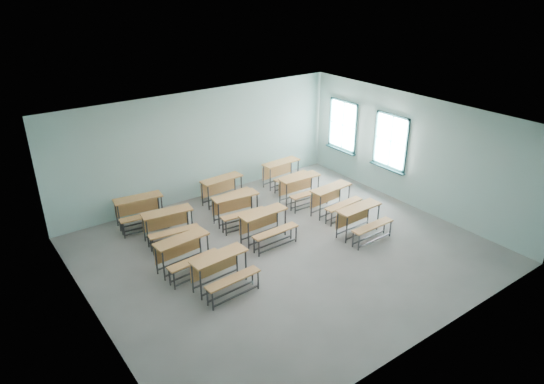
{
  "coord_description": "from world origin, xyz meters",
  "views": [
    {
      "loc": [
        -6.22,
        -8.01,
        6.22
      ],
      "look_at": [
        0.49,
        1.2,
        1.0
      ],
      "focal_mm": 32.0,
      "sensor_mm": 36.0,
      "label": 1
    }
  ],
  "objects": [
    {
      "name": "desk_unit_r2c2",
      "position": [
        2.05,
        1.87,
        0.53
      ],
      "size": [
        1.29,
        0.9,
        0.78
      ],
      "rotation": [
        0.0,
        0.0,
        -0.05
      ],
      "color": "#B67C41",
      "rests_on": "ground"
    },
    {
      "name": "desk_unit_r2c1",
      "position": [
        -0.15,
        1.89,
        0.53
      ],
      "size": [
        1.33,
        0.96,
        0.78
      ],
      "rotation": [
        0.0,
        0.0,
        -0.1
      ],
      "color": "#B67C41",
      "rests_on": "ground"
    },
    {
      "name": "desk_unit_r0c0",
      "position": [
        -2.0,
        -0.44,
        0.53
      ],
      "size": [
        1.3,
        0.91,
        0.78
      ],
      "rotation": [
        0.0,
        0.0,
        0.06
      ],
      "color": "#B67C41",
      "rests_on": "ground"
    },
    {
      "name": "desk_unit_r2c0",
      "position": [
        -2.03,
        2.09,
        0.53
      ],
      "size": [
        1.35,
        0.99,
        0.78
      ],
      "rotation": [
        0.0,
        0.0,
        -0.13
      ],
      "color": "#B67C41",
      "rests_on": "ground"
    },
    {
      "name": "desk_unit_r3c1",
      "position": [
        0.17,
        3.11,
        0.53
      ],
      "size": [
        1.3,
        0.91,
        0.78
      ],
      "rotation": [
        0.0,
        0.0,
        0.06
      ],
      "color": "#B67C41",
      "rests_on": "ground"
    },
    {
      "name": "desk_unit_r1c2",
      "position": [
        2.29,
        0.78,
        0.53
      ],
      "size": [
        1.31,
        0.92,
        0.78
      ],
      "rotation": [
        0.0,
        0.0,
        0.07
      ],
      "color": "#B67C41",
      "rests_on": "ground"
    },
    {
      "name": "desk_unit_r3c0",
      "position": [
        -2.3,
        3.29,
        0.53
      ],
      "size": [
        1.35,
        0.99,
        0.78
      ],
      "rotation": [
        0.0,
        0.0,
        -0.13
      ],
      "color": "#B67C41",
      "rests_on": "ground"
    },
    {
      "name": "desk_unit_r1c1",
      "position": [
        -0.09,
        0.65,
        0.53
      ],
      "size": [
        1.27,
        0.87,
        0.78
      ],
      "rotation": [
        0.0,
        0.0,
        0.02
      ],
      "color": "#B67C41",
      "rests_on": "ground"
    },
    {
      "name": "desk_unit_r0c2",
      "position": [
        2.03,
        -0.55,
        0.53
      ],
      "size": [
        1.27,
        0.86,
        0.78
      ],
      "rotation": [
        0.0,
        0.0,
        0.02
      ],
      "color": "#B67C41",
      "rests_on": "ground"
    },
    {
      "name": "desk_unit_r1c0",
      "position": [
        -2.32,
        0.66,
        0.53
      ],
      "size": [
        1.31,
        0.93,
        0.78
      ],
      "rotation": [
        0.0,
        0.0,
        0.07
      ],
      "color": "#B67C41",
      "rests_on": "ground"
    },
    {
      "name": "room",
      "position": [
        0.08,
        0.03,
        1.6
      ],
      "size": [
        9.04,
        8.04,
        3.24
      ],
      "color": "gray",
      "rests_on": "ground"
    },
    {
      "name": "desk_unit_r3c2",
      "position": [
        2.35,
        3.15,
        0.53
      ],
      "size": [
        1.29,
        0.9,
        0.78
      ],
      "rotation": [
        0.0,
        0.0,
        0.05
      ],
      "color": "#B67C41",
      "rests_on": "ground"
    }
  ]
}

